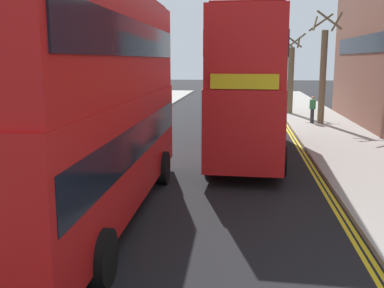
% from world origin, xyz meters
% --- Properties ---
extents(sidewalk_right, '(4.00, 80.00, 0.14)m').
position_xyz_m(sidewalk_right, '(6.50, 16.00, 0.07)').
color(sidewalk_right, '#9E9991').
rests_on(sidewalk_right, ground).
extents(sidewalk_left, '(4.00, 80.00, 0.14)m').
position_xyz_m(sidewalk_left, '(-6.50, 16.00, 0.07)').
color(sidewalk_left, '#9E9991').
rests_on(sidewalk_left, ground).
extents(kerb_line_outer, '(0.10, 56.00, 0.01)m').
position_xyz_m(kerb_line_outer, '(4.40, 14.00, 0.00)').
color(kerb_line_outer, yellow).
rests_on(kerb_line_outer, ground).
extents(kerb_line_inner, '(0.10, 56.00, 0.01)m').
position_xyz_m(kerb_line_inner, '(4.24, 14.00, 0.00)').
color(kerb_line_inner, yellow).
rests_on(kerb_line_inner, ground).
extents(double_decker_bus_away, '(2.95, 10.85, 5.64)m').
position_xyz_m(double_decker_bus_away, '(-1.91, 10.22, 3.03)').
color(double_decker_bus_away, red).
rests_on(double_decker_bus_away, ground).
extents(double_decker_bus_oncoming, '(3.11, 10.89, 5.64)m').
position_xyz_m(double_decker_bus_oncoming, '(2.01, 18.46, 3.03)').
color(double_decker_bus_oncoming, red).
rests_on(double_decker_bus_oncoming, ground).
extents(pedestrian_far, '(0.34, 0.22, 1.62)m').
position_xyz_m(pedestrian_far, '(5.91, 27.61, 0.99)').
color(pedestrian_far, '#2D2D38').
rests_on(pedestrian_far, sidewalk_right).
extents(street_tree_near, '(1.79, 1.70, 5.64)m').
position_xyz_m(street_tree_near, '(5.04, 32.76, 2.72)').
color(street_tree_near, '#6B6047').
rests_on(street_tree_near, sidewalk_right).
extents(street_tree_far, '(1.74, 1.79, 6.55)m').
position_xyz_m(street_tree_far, '(6.40, 27.51, 3.22)').
color(street_tree_far, '#6B6047').
rests_on(street_tree_far, sidewalk_right).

